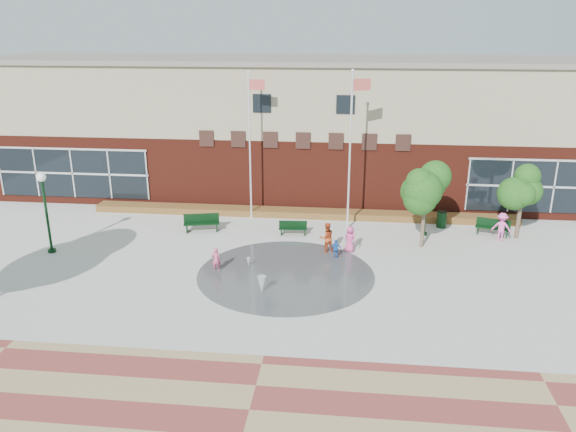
# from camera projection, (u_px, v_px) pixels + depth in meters

# --- Properties ---
(ground) EXTENTS (120.00, 120.00, 0.00)m
(ground) POSITION_uv_depth(u_px,v_px,m) (278.00, 304.00, 23.84)
(ground) COLOR #666056
(ground) RESTS_ON ground
(plaza_concrete) EXTENTS (46.00, 18.00, 0.01)m
(plaza_concrete) POSITION_uv_depth(u_px,v_px,m) (288.00, 266.00, 27.61)
(plaza_concrete) COLOR #A8A8A0
(plaza_concrete) RESTS_ON ground
(paver_band) EXTENTS (46.00, 6.00, 0.01)m
(paver_band) POSITION_uv_depth(u_px,v_px,m) (249.00, 410.00, 17.25)
(paver_band) COLOR brown
(paver_band) RESTS_ON ground
(splash_pad) EXTENTS (8.40, 8.40, 0.01)m
(splash_pad) POSITION_uv_depth(u_px,v_px,m) (286.00, 274.00, 26.66)
(splash_pad) COLOR #383A3D
(splash_pad) RESTS_ON ground
(library_building) EXTENTS (44.40, 10.40, 9.20)m
(library_building) POSITION_uv_depth(u_px,v_px,m) (309.00, 126.00, 38.79)
(library_building) COLOR #511910
(library_building) RESTS_ON ground
(flower_bed) EXTENTS (26.00, 1.20, 0.40)m
(flower_bed) POSITION_uv_depth(u_px,v_px,m) (301.00, 216.00, 34.76)
(flower_bed) COLOR #A5291C
(flower_bed) RESTS_ON ground
(flagpole_left) EXTENTS (1.03, 0.20, 8.81)m
(flagpole_left) POSITION_uv_depth(u_px,v_px,m) (251.00, 139.00, 32.91)
(flagpole_left) COLOR white
(flagpole_left) RESTS_ON ground
(flagpole_right) EXTENTS (1.08, 0.40, 9.05)m
(flagpole_right) POSITION_uv_depth(u_px,v_px,m) (351.00, 143.00, 30.99)
(flagpole_right) COLOR white
(flagpole_right) RESTS_ON ground
(lamp_left) EXTENTS (0.45, 0.45, 4.28)m
(lamp_left) POSITION_uv_depth(u_px,v_px,m) (45.00, 204.00, 28.40)
(lamp_left) COLOR black
(lamp_left) RESTS_ON ground
(lamp_right) EXTENTS (0.40, 0.40, 3.78)m
(lamp_right) POSITION_uv_depth(u_px,v_px,m) (427.00, 195.00, 30.90)
(lamp_right) COLOR black
(lamp_right) RESTS_ON ground
(bench_left) EXTENTS (2.09, 1.02, 1.01)m
(bench_left) POSITION_uv_depth(u_px,v_px,m) (202.00, 226.00, 32.10)
(bench_left) COLOR black
(bench_left) RESTS_ON ground
(bench_mid) EXTENTS (1.60, 0.55, 0.79)m
(bench_mid) POSITION_uv_depth(u_px,v_px,m) (293.00, 231.00, 31.60)
(bench_mid) COLOR black
(bench_mid) RESTS_ON ground
(bench_right) EXTENTS (1.92, 1.03, 0.93)m
(bench_right) POSITION_uv_depth(u_px,v_px,m) (492.00, 230.00, 31.51)
(bench_right) COLOR black
(bench_right) RESTS_ON ground
(trash_can) EXTENTS (0.60, 0.60, 0.98)m
(trash_can) POSITION_uv_depth(u_px,v_px,m) (442.00, 219.00, 32.71)
(trash_can) COLOR black
(trash_can) RESTS_ON ground
(tree_mid) EXTENTS (2.72, 2.72, 4.59)m
(tree_mid) POSITION_uv_depth(u_px,v_px,m) (426.00, 187.00, 28.87)
(tree_mid) COLOR #4D3C2E
(tree_mid) RESTS_ON ground
(tree_small_right) EXTENTS (2.47, 2.47, 4.23)m
(tree_small_right) POSITION_uv_depth(u_px,v_px,m) (523.00, 185.00, 30.21)
(tree_small_right) COLOR #4D3C2E
(tree_small_right) RESTS_ON ground
(water_jet_a) EXTENTS (0.40, 0.40, 0.78)m
(water_jet_a) POSITION_uv_depth(u_px,v_px,m) (262.00, 293.00, 24.80)
(water_jet_a) COLOR white
(water_jet_a) RESTS_ON ground
(water_jet_b) EXTENTS (0.20, 0.20, 0.45)m
(water_jet_b) POSITION_uv_depth(u_px,v_px,m) (249.00, 267.00, 27.51)
(water_jet_b) COLOR white
(water_jet_b) RESTS_ON ground
(child_splash) EXTENTS (0.47, 0.34, 1.21)m
(child_splash) POSITION_uv_depth(u_px,v_px,m) (216.00, 260.00, 26.84)
(child_splash) COLOR #C8476E
(child_splash) RESTS_ON ground
(adult_red) EXTENTS (0.96, 0.87, 1.62)m
(adult_red) POSITION_uv_depth(u_px,v_px,m) (327.00, 238.00, 29.03)
(adult_red) COLOR #B4401B
(adult_red) RESTS_ON ground
(adult_pink) EXTENTS (0.82, 0.75, 1.40)m
(adult_pink) POSITION_uv_depth(u_px,v_px,m) (350.00, 239.00, 29.13)
(adult_pink) COLOR #D94089
(adult_pink) RESTS_ON ground
(child_blue) EXTENTS (0.62, 0.32, 1.02)m
(child_blue) POSITION_uv_depth(u_px,v_px,m) (336.00, 249.00, 28.34)
(child_blue) COLOR #1B58B2
(child_blue) RESTS_ON ground
(person_bench) EXTENTS (1.19, 0.94, 1.62)m
(person_bench) POSITION_uv_depth(u_px,v_px,m) (502.00, 227.00, 30.55)
(person_bench) COLOR #EB57B5
(person_bench) RESTS_ON ground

